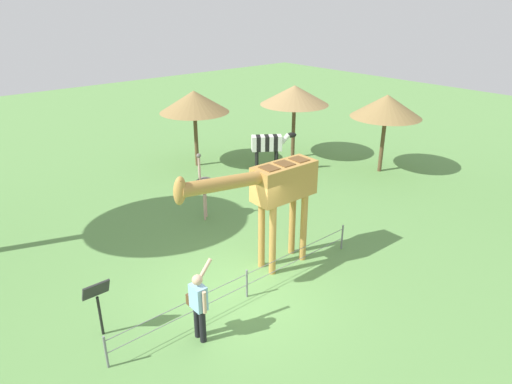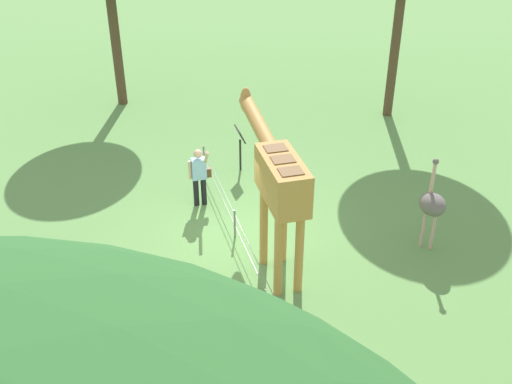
# 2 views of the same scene
# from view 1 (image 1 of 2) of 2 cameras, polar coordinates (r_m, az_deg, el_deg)

# --- Properties ---
(ground_plane) EXTENTS (60.00, 60.00, 0.00)m
(ground_plane) POSITION_cam_1_polar(r_m,az_deg,el_deg) (11.28, -1.41, -12.80)
(ground_plane) COLOR #60934C
(giraffe) EXTENTS (4.00, 0.74, 3.25)m
(giraffe) POSITION_cam_1_polar(r_m,az_deg,el_deg) (11.26, 2.21, 0.32)
(giraffe) COLOR #BC8942
(giraffe) RESTS_ON ground_plane
(visitor) EXTENTS (0.60, 0.58, 1.73)m
(visitor) POSITION_cam_1_polar(r_m,az_deg,el_deg) (9.60, -7.21, -13.65)
(visitor) COLOR black
(visitor) RESTS_ON ground_plane
(zebra) EXTENTS (1.66, 1.28, 1.66)m
(zebra) POSITION_cam_1_polar(r_m,az_deg,el_deg) (18.34, 1.57, 5.92)
(zebra) COLOR black
(zebra) RESTS_ON ground_plane
(ostrich) EXTENTS (0.70, 0.56, 2.25)m
(ostrich) POSITION_cam_1_polar(r_m,az_deg,el_deg) (14.44, -6.54, 0.90)
(ostrich) COLOR #CC9E93
(ostrich) RESTS_ON ground_plane
(shade_hut_near) EXTENTS (2.84, 2.84, 3.18)m
(shade_hut_near) POSITION_cam_1_polar(r_m,az_deg,el_deg) (18.92, -7.78, 11.17)
(shade_hut_near) COLOR brown
(shade_hut_near) RESTS_ON ground_plane
(shade_hut_far) EXTENTS (2.79, 2.79, 3.16)m
(shade_hut_far) POSITION_cam_1_polar(r_m,az_deg,el_deg) (18.78, 16.08, 10.31)
(shade_hut_far) COLOR brown
(shade_hut_far) RESTS_ON ground_plane
(shade_hut_aside) EXTENTS (2.94, 2.94, 3.21)m
(shade_hut_aside) POSITION_cam_1_polar(r_m,az_deg,el_deg) (19.82, 4.87, 12.02)
(shade_hut_aside) COLOR brown
(shade_hut_aside) RESTS_ON ground_plane
(info_sign) EXTENTS (0.56, 0.21, 1.32)m
(info_sign) POSITION_cam_1_polar(r_m,az_deg,el_deg) (10.15, -19.32, -12.36)
(info_sign) COLOR black
(info_sign) RESTS_ON ground_plane
(wire_fence) EXTENTS (7.05, 0.05, 0.75)m
(wire_fence) POSITION_cam_1_polar(r_m,az_deg,el_deg) (11.00, -1.16, -11.29)
(wire_fence) COLOR slate
(wire_fence) RESTS_ON ground_plane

